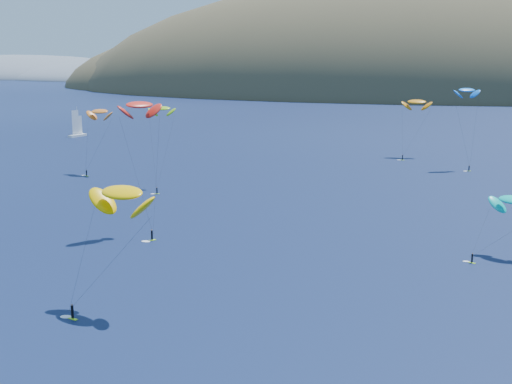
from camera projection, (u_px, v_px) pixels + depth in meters
The scene contains 9 objects.
island at pixel (442, 104), 589.53m from camera, with size 730.00×300.00×210.00m.
headland at pixel (36, 79), 880.16m from camera, with size 460.00×250.00×60.00m.
sailboat at pixel (77, 134), 291.97m from camera, with size 10.35×9.15×12.37m.
kitesurfer_1 at pixel (100, 111), 205.44m from camera, with size 9.32×9.77×20.32m.
kitesurfer_2 at pixel (122, 193), 98.22m from camera, with size 12.06×11.29×19.57m.
kitesurfer_3 at pixel (162, 109), 185.44m from camera, with size 7.30×13.88×22.35m.
kitesurfer_4 at pixel (467, 90), 212.16m from camera, with size 8.69×9.37×25.77m.
kitesurfer_9 at pixel (140, 105), 137.39m from camera, with size 9.31×11.55×27.69m.
kitesurfer_11 at pixel (417, 102), 237.21m from camera, with size 9.63×13.20×20.88m.
Camera 1 is at (31.56, -49.37, 36.23)m, focal length 50.00 mm.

